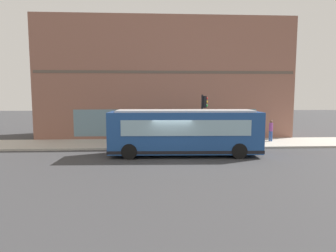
{
  "coord_description": "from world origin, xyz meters",
  "views": [
    {
      "loc": [
        -18.44,
        1.21,
        4.01
      ],
      "look_at": [
        2.53,
        0.08,
        1.78
      ],
      "focal_mm": 30.56,
      "sensor_mm": 36.0,
      "label": 1
    }
  ],
  "objects_px": {
    "pedestrian_walking_along_curb": "(183,132)",
    "pedestrian_near_hydrant": "(207,130)",
    "newspaper_vending_box": "(125,140)",
    "fire_hydrant": "(152,139)",
    "traffic_light_near_corner": "(204,110)",
    "pedestrian_near_building_entrance": "(271,129)",
    "pedestrian_by_light_pole": "(113,133)",
    "city_bus_nearside": "(184,132)"
  },
  "relations": [
    {
      "from": "pedestrian_walking_along_curb",
      "to": "newspaper_vending_box",
      "type": "bearing_deg",
      "value": 104.37
    },
    {
      "from": "traffic_light_near_corner",
      "to": "newspaper_vending_box",
      "type": "distance_m",
      "value": 6.44
    },
    {
      "from": "pedestrian_by_light_pole",
      "to": "pedestrian_near_hydrant",
      "type": "distance_m",
      "value": 7.66
    },
    {
      "from": "traffic_light_near_corner",
      "to": "fire_hydrant",
      "type": "relative_size",
      "value": 5.34
    },
    {
      "from": "city_bus_nearside",
      "to": "pedestrian_by_light_pole",
      "type": "bearing_deg",
      "value": 58.07
    },
    {
      "from": "pedestrian_near_hydrant",
      "to": "fire_hydrant",
      "type": "bearing_deg",
      "value": 91.39
    },
    {
      "from": "pedestrian_walking_along_curb",
      "to": "pedestrian_near_hydrant",
      "type": "height_order",
      "value": "pedestrian_near_hydrant"
    },
    {
      "from": "city_bus_nearside",
      "to": "fire_hydrant",
      "type": "xyz_separation_m",
      "value": [
        4.15,
        2.18,
        -1.04
      ]
    },
    {
      "from": "pedestrian_near_hydrant",
      "to": "pedestrian_near_building_entrance",
      "type": "height_order",
      "value": "pedestrian_near_hydrant"
    },
    {
      "from": "fire_hydrant",
      "to": "newspaper_vending_box",
      "type": "bearing_deg",
      "value": 123.0
    },
    {
      "from": "city_bus_nearside",
      "to": "pedestrian_by_light_pole",
      "type": "distance_m",
      "value": 6.17
    },
    {
      "from": "pedestrian_near_hydrant",
      "to": "pedestrian_near_building_entrance",
      "type": "relative_size",
      "value": 1.0
    },
    {
      "from": "pedestrian_near_hydrant",
      "to": "pedestrian_walking_along_curb",
      "type": "bearing_deg",
      "value": 97.84
    },
    {
      "from": "pedestrian_near_hydrant",
      "to": "city_bus_nearside",
      "type": "bearing_deg",
      "value": 150.86
    },
    {
      "from": "pedestrian_by_light_pole",
      "to": "pedestrian_walking_along_curb",
      "type": "bearing_deg",
      "value": -82.59
    },
    {
      "from": "pedestrian_near_building_entrance",
      "to": "pedestrian_by_light_pole",
      "type": "bearing_deg",
      "value": 96.21
    },
    {
      "from": "traffic_light_near_corner",
      "to": "pedestrian_by_light_pole",
      "type": "relative_size",
      "value": 2.4
    },
    {
      "from": "pedestrian_near_hydrant",
      "to": "newspaper_vending_box",
      "type": "xyz_separation_m",
      "value": [
        -1.45,
        6.62,
        -0.59
      ]
    },
    {
      "from": "newspaper_vending_box",
      "to": "pedestrian_by_light_pole",
      "type": "bearing_deg",
      "value": 65.4
    },
    {
      "from": "city_bus_nearside",
      "to": "newspaper_vending_box",
      "type": "distance_m",
      "value": 5.18
    },
    {
      "from": "fire_hydrant",
      "to": "pedestrian_near_hydrant",
      "type": "height_order",
      "value": "pedestrian_near_hydrant"
    },
    {
      "from": "newspaper_vending_box",
      "to": "fire_hydrant",
      "type": "bearing_deg",
      "value": -57.0
    },
    {
      "from": "city_bus_nearside",
      "to": "pedestrian_walking_along_curb",
      "type": "xyz_separation_m",
      "value": [
        3.97,
        -0.31,
        -0.44
      ]
    },
    {
      "from": "traffic_light_near_corner",
      "to": "newspaper_vending_box",
      "type": "xyz_separation_m",
      "value": [
        0.17,
        6.01,
        -2.3
      ]
    },
    {
      "from": "pedestrian_near_building_entrance",
      "to": "newspaper_vending_box",
      "type": "distance_m",
      "value": 12.32
    },
    {
      "from": "fire_hydrant",
      "to": "pedestrian_near_building_entrance",
      "type": "bearing_deg",
      "value": -86.95
    },
    {
      "from": "traffic_light_near_corner",
      "to": "pedestrian_near_hydrant",
      "type": "height_order",
      "value": "traffic_light_near_corner"
    },
    {
      "from": "pedestrian_walking_along_curb",
      "to": "newspaper_vending_box",
      "type": "height_order",
      "value": "pedestrian_walking_along_curb"
    },
    {
      "from": "traffic_light_near_corner",
      "to": "fire_hydrant",
      "type": "height_order",
      "value": "traffic_light_near_corner"
    },
    {
      "from": "traffic_light_near_corner",
      "to": "pedestrian_near_building_entrance",
      "type": "height_order",
      "value": "traffic_light_near_corner"
    },
    {
      "from": "traffic_light_near_corner",
      "to": "pedestrian_by_light_pole",
      "type": "bearing_deg",
      "value": 84.93
    },
    {
      "from": "city_bus_nearside",
      "to": "pedestrian_near_building_entrance",
      "type": "relative_size",
      "value": 5.63
    },
    {
      "from": "city_bus_nearside",
      "to": "pedestrian_walking_along_curb",
      "type": "distance_m",
      "value": 4.01
    },
    {
      "from": "pedestrian_walking_along_curb",
      "to": "pedestrian_near_hydrant",
      "type": "relative_size",
      "value": 0.93
    },
    {
      "from": "pedestrian_by_light_pole",
      "to": "pedestrian_walking_along_curb",
      "type": "height_order",
      "value": "pedestrian_walking_along_curb"
    },
    {
      "from": "city_bus_nearside",
      "to": "pedestrian_near_hydrant",
      "type": "bearing_deg",
      "value": -29.14
    },
    {
      "from": "pedestrian_near_hydrant",
      "to": "pedestrian_near_building_entrance",
      "type": "bearing_deg",
      "value": -85.59
    },
    {
      "from": "city_bus_nearside",
      "to": "traffic_light_near_corner",
      "type": "xyz_separation_m",
      "value": [
        2.63,
        -1.77,
        1.35
      ]
    },
    {
      "from": "city_bus_nearside",
      "to": "traffic_light_near_corner",
      "type": "height_order",
      "value": "traffic_light_near_corner"
    },
    {
      "from": "pedestrian_walking_along_curb",
      "to": "city_bus_nearside",
      "type": "bearing_deg",
      "value": 175.56
    },
    {
      "from": "traffic_light_near_corner",
      "to": "pedestrian_walking_along_curb",
      "type": "xyz_separation_m",
      "value": [
        1.34,
        1.46,
        -1.79
      ]
    },
    {
      "from": "traffic_light_near_corner",
      "to": "pedestrian_near_hydrant",
      "type": "bearing_deg",
      "value": -20.53
    }
  ]
}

